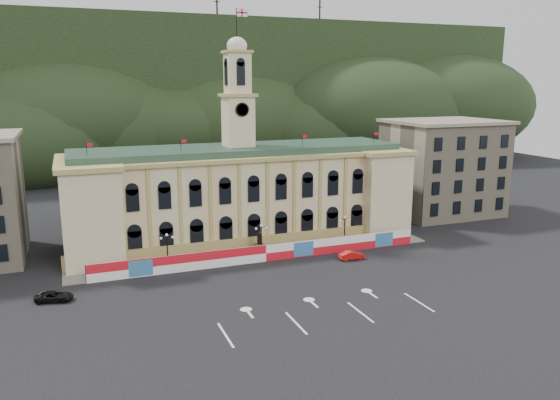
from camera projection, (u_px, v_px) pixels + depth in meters
name	position (u px, v px, depth m)	size (l,w,h in m)	color
ground	(307.00, 298.00, 66.65)	(260.00, 260.00, 0.00)	black
lane_markings	(325.00, 314.00, 62.09)	(26.00, 10.00, 0.02)	white
hill_ridge	(153.00, 102.00, 173.71)	(230.00, 80.00, 64.00)	black
city_hall	(240.00, 193.00, 90.17)	(56.20, 17.60, 37.10)	beige
side_building_right	(443.00, 167.00, 108.01)	(21.00, 17.00, 18.60)	tan
hoarding_fence	(266.00, 253.00, 80.14)	(50.00, 0.44, 2.50)	red
pavement	(260.00, 255.00, 82.81)	(56.00, 5.50, 0.16)	slate
statue	(259.00, 248.00, 82.81)	(1.40, 1.40, 3.72)	#595651
lamp_left	(167.00, 248.00, 76.56)	(1.96, 0.44, 5.15)	black
lamp_center	(261.00, 238.00, 81.49)	(1.96, 0.44, 5.15)	black
lamp_right	(345.00, 229.00, 86.42)	(1.96, 0.44, 5.15)	black
red_sedan	(352.00, 255.00, 81.04)	(3.98, 1.53, 1.29)	#BA110D
black_suv	(54.00, 296.00, 65.58)	(4.75, 2.99, 1.22)	black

